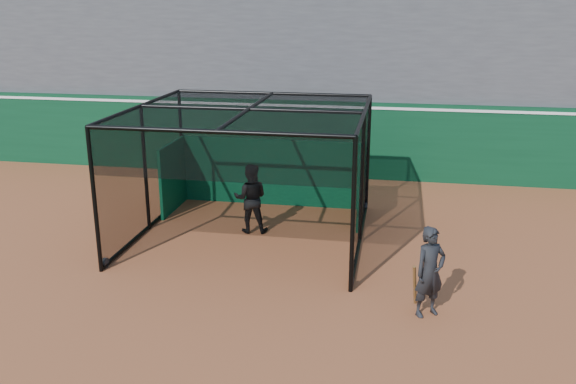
# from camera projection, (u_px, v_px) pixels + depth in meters

# --- Properties ---
(ground) EXTENTS (120.00, 120.00, 0.00)m
(ground) POSITION_uv_depth(u_px,v_px,m) (215.00, 282.00, 12.62)
(ground) COLOR #98502C
(ground) RESTS_ON ground
(outfield_wall) EXTENTS (50.00, 0.50, 2.50)m
(outfield_wall) POSITION_uv_depth(u_px,v_px,m) (288.00, 136.00, 20.22)
(outfield_wall) COLOR #0A3A1F
(outfield_wall) RESTS_ON ground
(grandstand) EXTENTS (50.00, 7.85, 8.95)m
(grandstand) POSITION_uv_depth(u_px,v_px,m) (306.00, 32.00, 22.82)
(grandstand) COLOR #4C4C4F
(grandstand) RESTS_ON ground
(batting_cage) EXTENTS (5.45, 5.36, 3.15)m
(batting_cage) POSITION_uv_depth(u_px,v_px,m) (250.00, 174.00, 14.68)
(batting_cage) COLOR black
(batting_cage) RESTS_ON ground
(batter) EXTENTS (0.94, 0.78, 1.75)m
(batter) POSITION_uv_depth(u_px,v_px,m) (251.00, 198.00, 15.14)
(batter) COLOR black
(batter) RESTS_ON ground
(on_deck_player) EXTENTS (0.75, 0.69, 1.72)m
(on_deck_player) POSITION_uv_depth(u_px,v_px,m) (430.00, 272.00, 11.04)
(on_deck_player) COLOR black
(on_deck_player) RESTS_ON ground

